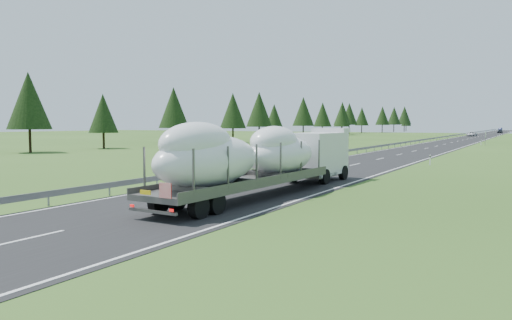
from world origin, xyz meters
The scene contains 10 objects.
ground centered at (0.00, 0.00, 0.00)m, with size 400.00×400.00×0.00m, color #30511B.
road_surface centered at (0.00, 100.00, 0.01)m, with size 10.00×400.00×0.02m, color black.
guardrail centered at (-5.30, 99.94, 0.60)m, with size 0.10×400.00×0.76m.
marker_posts centered at (6.50, 155.00, 0.54)m, with size 0.13×350.08×1.00m.
highway_sign centered at (7.20, 80.00, 1.81)m, with size 0.08×0.90×2.60m.
tree_line_left centered at (-43.66, 100.57, 7.17)m, with size 14.62×270.38×12.63m.
boat_truck centered at (2.13, 4.45, 2.23)m, with size 3.32×19.91×4.12m.
distant_van centered at (-2.22, 147.32, 0.74)m, with size 2.44×5.29×1.47m, color silver.
distant_car_dark centered at (2.26, 205.13, 0.76)m, with size 1.79×4.44×1.51m, color black.
distant_car_blue centered at (-2.61, 290.02, 0.77)m, with size 1.62×4.64×1.53m, color #171D42.
Camera 1 is at (15.42, -20.05, 4.06)m, focal length 35.00 mm.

